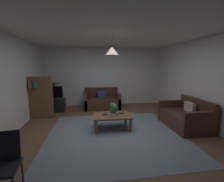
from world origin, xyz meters
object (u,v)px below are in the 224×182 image
(coffee_table, at_px, (112,117))
(couch_right_side, at_px, (185,118))
(tv_stand, at_px, (53,105))
(folding_chair, at_px, (3,162))
(potted_plant_on_table, at_px, (113,109))
(remote_on_table_1, at_px, (121,113))
(couch_under_window, at_px, (102,101))
(remote_on_table_0, at_px, (115,114))
(book_on_table_0, at_px, (105,114))
(tv, at_px, (52,92))
(bookshelf_corner, at_px, (41,97))
(potted_palm_corner, at_px, (52,95))
(pendant_lamp, at_px, (112,51))

(coffee_table, bearing_deg, couch_right_side, -4.20)
(tv_stand, bearing_deg, coffee_table, -44.60)
(folding_chair, bearing_deg, couch_right_side, 25.65)
(coffee_table, xyz_separation_m, potted_plant_on_table, (0.03, -0.04, 0.25))
(remote_on_table_1, xyz_separation_m, potted_plant_on_table, (-0.25, -0.14, 0.18))
(couch_under_window, xyz_separation_m, remote_on_table_0, (0.19, -2.18, 0.14))
(remote_on_table_1, bearing_deg, book_on_table_0, 124.38)
(couch_under_window, bearing_deg, tv, -172.24)
(couch_right_side, relative_size, bookshelf_corner, 1.00)
(coffee_table, relative_size, tv, 1.32)
(remote_on_table_0, distance_m, tv_stand, 2.88)
(tv_stand, relative_size, potted_palm_corner, 0.73)
(couch_right_side, distance_m, coffee_table, 2.10)
(remote_on_table_0, distance_m, potted_palm_corner, 3.30)
(couch_under_window, height_order, bookshelf_corner, bookshelf_corner)
(couch_under_window, relative_size, tv_stand, 1.61)
(folding_chair, bearing_deg, remote_on_table_0, 48.16)
(coffee_table, xyz_separation_m, bookshelf_corner, (-2.20, 1.25, 0.38))
(book_on_table_0, relative_size, remote_on_table_1, 0.79)
(coffee_table, height_order, potted_palm_corner, potted_palm_corner)
(couch_under_window, height_order, folding_chair, folding_chair)
(tv_stand, distance_m, tv, 0.50)
(potted_plant_on_table, distance_m, tv, 2.87)
(coffee_table, height_order, remote_on_table_0, remote_on_table_0)
(couch_right_side, distance_m, tv, 4.65)
(coffee_table, distance_m, potted_palm_corner, 3.27)
(remote_on_table_1, distance_m, pendant_lamp, 1.74)
(potted_palm_corner, distance_m, bookshelf_corner, 1.21)
(tv_stand, bearing_deg, remote_on_table_0, -42.64)
(couch_under_window, height_order, coffee_table, couch_under_window)
(coffee_table, bearing_deg, couch_under_window, 92.47)
(remote_on_table_1, xyz_separation_m, tv, (-2.30, 1.87, 0.34))
(coffee_table, bearing_deg, bookshelf_corner, 150.38)
(potted_palm_corner, bearing_deg, pendant_lamp, -48.89)
(remote_on_table_1, bearing_deg, coffee_table, 137.81)
(pendant_lamp, bearing_deg, couch_right_side, -4.20)
(couch_right_side, xyz_separation_m, tv, (-4.11, 2.12, 0.48))
(couch_under_window, bearing_deg, coffee_table, -87.53)
(couch_right_side, distance_m, book_on_table_0, 2.30)
(potted_plant_on_table, relative_size, tv_stand, 0.39)
(potted_plant_on_table, bearing_deg, tv_stand, 135.34)
(remote_on_table_1, height_order, pendant_lamp, pendant_lamp)
(couch_right_side, relative_size, pendant_lamp, 2.63)
(bookshelf_corner, bearing_deg, book_on_table_0, -30.74)
(tv_stand, xyz_separation_m, bookshelf_corner, (-0.19, -0.74, 0.47))
(couch_under_window, distance_m, coffee_table, 2.23)
(couch_right_side, relative_size, potted_plant_on_table, 4.01)
(coffee_table, bearing_deg, book_on_table_0, 163.92)
(tv, relative_size, potted_palm_corner, 0.63)
(tv, height_order, folding_chair, tv)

